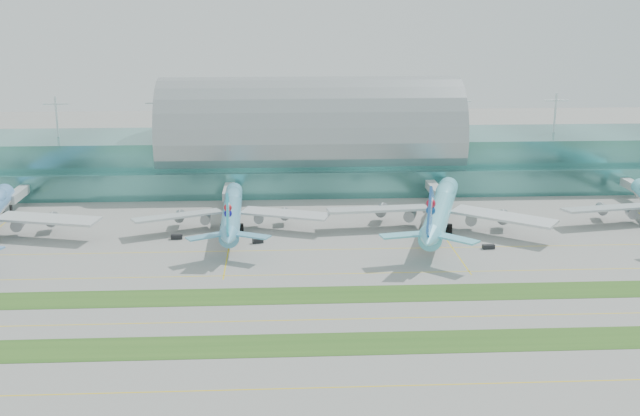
{
  "coord_description": "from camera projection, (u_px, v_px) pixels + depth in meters",
  "views": [
    {
      "loc": [
        -13.23,
        -189.43,
        73.49
      ],
      "look_at": [
        0.0,
        55.0,
        9.0
      ],
      "focal_mm": 45.0,
      "sensor_mm": 36.0,
      "label": 1
    }
  ],
  "objects": [
    {
      "name": "taxiline_a",
      "position": [
        349.0,
        387.0,
        155.98
      ],
      "size": [
        420.0,
        0.35,
        0.01
      ],
      "primitive_type": "cube",
      "color": "yellow",
      "rests_on": "ground"
    },
    {
      "name": "airliner_b",
      "position": [
        232.0,
        211.0,
        260.76
      ],
      "size": [
        64.12,
        72.7,
        20.03
      ],
      "rotation": [
        0.0,
        0.0,
        0.02
      ],
      "color": "#5CA9CB",
      "rests_on": "ground"
    },
    {
      "name": "taxiline_b",
      "position": [
        336.0,
        319.0,
        188.81
      ],
      "size": [
        420.0,
        0.35,
        0.01
      ],
      "primitive_type": "cube",
      "color": "yellow",
      "rests_on": "ground"
    },
    {
      "name": "gse_e",
      "position": [
        428.0,
        246.0,
        241.63
      ],
      "size": [
        3.22,
        1.66,
        1.38
      ],
      "primitive_type": "cube",
      "rotation": [
        0.0,
        0.0,
        -0.01
      ],
      "color": "#C3A80B",
      "rests_on": "ground"
    },
    {
      "name": "taxiline_c",
      "position": [
        327.0,
        274.0,
        219.71
      ],
      "size": [
        420.0,
        0.35,
        0.01
      ],
      "primitive_type": "cube",
      "color": "yellow",
      "rests_on": "ground"
    },
    {
      "name": "airliner_c",
      "position": [
        441.0,
        208.0,
        260.01
      ],
      "size": [
        71.02,
        82.24,
        23.1
      ],
      "rotation": [
        0.0,
        0.0,
        -0.28
      ],
      "color": "#69D1E8",
      "rests_on": "ground"
    },
    {
      "name": "grass_strip_near",
      "position": [
        340.0,
        344.0,
        175.28
      ],
      "size": [
        420.0,
        12.0,
        0.08
      ],
      "primitive_type": "cube",
      "color": "#2D591E",
      "rests_on": "ground"
    },
    {
      "name": "terminal",
      "position": [
        310.0,
        149.0,
        323.07
      ],
      "size": [
        340.0,
        69.1,
        36.0
      ],
      "color": "#3D7A75",
      "rests_on": "ground"
    },
    {
      "name": "ground",
      "position": [
        332.0,
        298.0,
        202.33
      ],
      "size": [
        700.0,
        700.0,
        0.0
      ],
      "primitive_type": "plane",
      "color": "gray",
      "rests_on": "ground"
    },
    {
      "name": "taxiline_d",
      "position": [
        323.0,
        250.0,
        240.95
      ],
      "size": [
        420.0,
        0.35,
        0.01
      ],
      "primitive_type": "cube",
      "color": "yellow",
      "rests_on": "ground"
    },
    {
      "name": "gse_f",
      "position": [
        488.0,
        247.0,
        241.63
      ],
      "size": [
        3.71,
        1.79,
        1.29
      ],
      "primitive_type": "cube",
      "rotation": [
        0.0,
        0.0,
        0.05
      ],
      "color": "black",
      "rests_on": "ground"
    },
    {
      "name": "grass_strip_far",
      "position": [
        331.0,
        295.0,
        204.25
      ],
      "size": [
        420.0,
        12.0,
        0.08
      ],
      "primitive_type": "cube",
      "color": "#2D591E",
      "rests_on": "ground"
    },
    {
      "name": "gse_d",
      "position": [
        258.0,
        241.0,
        247.1
      ],
      "size": [
        3.57,
        2.22,
        1.46
      ],
      "primitive_type": "cube",
      "rotation": [
        0.0,
        0.0,
        0.26
      ],
      "color": "black",
      "rests_on": "ground"
    },
    {
      "name": "gse_c",
      "position": [
        177.0,
        237.0,
        251.27
      ],
      "size": [
        3.53,
        1.72,
        1.45
      ],
      "primitive_type": "cube",
      "rotation": [
        0.0,
        0.0,
        0.02
      ],
      "color": "black",
      "rests_on": "ground"
    }
  ]
}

